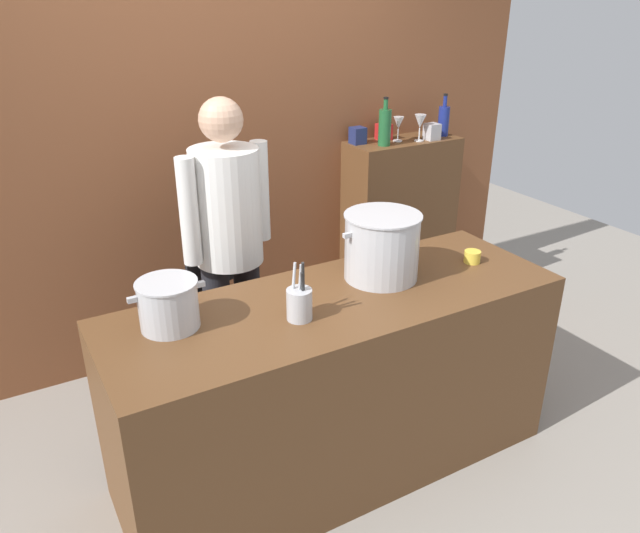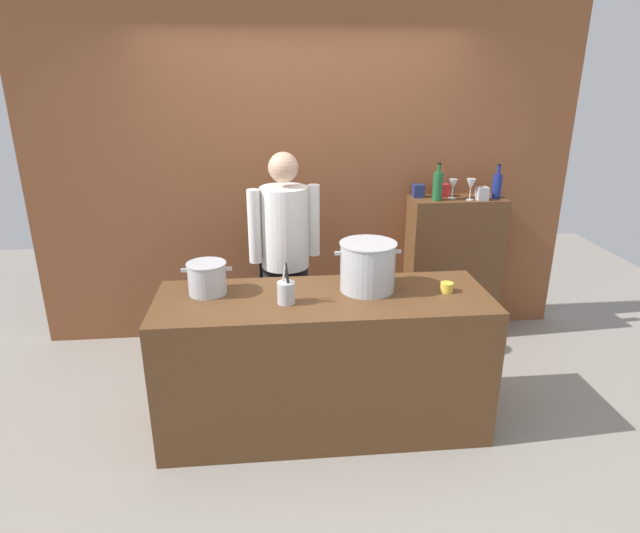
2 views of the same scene
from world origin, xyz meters
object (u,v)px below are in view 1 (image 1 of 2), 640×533
(stockpot_large, at_px, (382,246))
(wine_bottle_cobalt, at_px, (444,120))
(butter_jar, at_px, (472,257))
(wine_bottle_green, at_px, (385,127))
(utensil_crock, at_px, (299,303))
(wine_glass_tall, at_px, (398,124))
(spice_tin_navy, at_px, (358,136))
(spice_tin_red, at_px, (384,132))
(wine_glass_wide, at_px, (420,122))
(stockpot_small, at_px, (168,304))
(chef, at_px, (228,238))
(spice_tin_silver, at_px, (432,132))

(stockpot_large, distance_m, wine_bottle_cobalt, 1.67)
(butter_jar, relative_size, wine_bottle_cobalt, 0.29)
(wine_bottle_green, bearing_deg, utensil_crock, -135.97)
(butter_jar, bearing_deg, stockpot_large, 170.13)
(stockpot_large, relative_size, wine_glass_tall, 2.61)
(spice_tin_navy, bearing_deg, wine_bottle_cobalt, -7.97)
(spice_tin_navy, relative_size, spice_tin_red, 1.02)
(wine_glass_tall, bearing_deg, wine_bottle_cobalt, -2.59)
(butter_jar, xyz_separation_m, wine_glass_wide, (0.53, 1.12, 0.40))
(utensil_crock, bearing_deg, stockpot_small, 157.33)
(wine_glass_wide, bearing_deg, spice_tin_red, 139.40)
(wine_bottle_green, xyz_separation_m, wine_glass_wide, (0.26, -0.02, 0.00))
(wine_bottle_cobalt, height_order, spice_tin_navy, wine_bottle_cobalt)
(stockpot_large, bearing_deg, butter_jar, -9.87)
(stockpot_large, bearing_deg, utensil_crock, -162.54)
(utensil_crock, relative_size, wine_bottle_cobalt, 0.95)
(chef, relative_size, wine_bottle_cobalt, 6.07)
(stockpot_large, height_order, spice_tin_red, spice_tin_red)
(chef, relative_size, wine_glass_tall, 10.64)
(wine_glass_tall, distance_m, spice_tin_navy, 0.28)
(stockpot_large, height_order, spice_tin_navy, spice_tin_navy)
(utensil_crock, xyz_separation_m, butter_jar, (0.99, 0.08, -0.04))
(stockpot_small, distance_m, wine_bottle_cobalt, 2.47)
(spice_tin_red, bearing_deg, wine_bottle_cobalt, -13.57)
(wine_bottle_green, height_order, spice_tin_red, wine_bottle_green)
(stockpot_small, bearing_deg, wine_glass_wide, 26.68)
(wine_glass_tall, bearing_deg, stockpot_large, -128.87)
(spice_tin_silver, bearing_deg, wine_glass_tall, 160.89)
(butter_jar, height_order, wine_bottle_green, wine_bottle_green)
(chef, distance_m, wine_bottle_cobalt, 1.81)
(utensil_crock, distance_m, wine_glass_tall, 1.91)
(stockpot_small, distance_m, butter_jar, 1.46)
(spice_tin_navy, distance_m, spice_tin_silver, 0.50)
(stockpot_small, xyz_separation_m, butter_jar, (1.45, -0.12, -0.07))
(wine_glass_wide, xyz_separation_m, spice_tin_navy, (-0.38, 0.14, -0.07))
(chef, xyz_separation_m, wine_bottle_green, (1.23, 0.40, 0.36))
(stockpot_small, bearing_deg, butter_jar, -4.72)
(stockpot_large, xyz_separation_m, wine_glass_wide, (1.01, 1.03, 0.27))
(wine_glass_tall, bearing_deg, spice_tin_silver, -19.11)
(wine_bottle_cobalt, relative_size, wine_glass_tall, 1.75)
(wine_bottle_green, bearing_deg, spice_tin_navy, 134.61)
(wine_glass_wide, distance_m, spice_tin_red, 0.24)
(stockpot_large, distance_m, spice_tin_red, 1.46)
(wine_bottle_green, height_order, wine_glass_tall, wine_bottle_green)
(wine_bottle_green, distance_m, spice_tin_silver, 0.37)
(utensil_crock, bearing_deg, spice_tin_navy, 49.64)
(utensil_crock, bearing_deg, stockpot_large, 17.46)
(butter_jar, relative_size, spice_tin_silver, 0.76)
(stockpot_large, relative_size, spice_tin_navy, 3.93)
(wine_bottle_green, relative_size, spice_tin_navy, 2.86)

